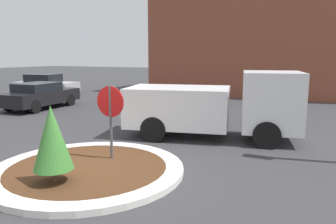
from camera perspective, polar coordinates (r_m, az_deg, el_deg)
The scene contains 8 objects.
ground_plane at distance 8.17m, azimuth -13.74°, elevation -10.15°, with size 120.00×120.00×0.00m, color #38383A.
traffic_island at distance 8.14m, azimuth -13.76°, elevation -9.69°, with size 4.56×4.56×0.14m.
stop_sign at distance 8.35m, azimuth -9.99°, elevation 0.38°, with size 0.79×0.07×2.02m.
island_shrub at distance 7.11m, azimuth -19.54°, elevation -4.25°, with size 0.82×0.82×1.62m.
utility_truck at distance 11.01m, azimuth 8.32°, elevation 1.21°, with size 5.94×3.26×2.24m.
storefront_building at distance 24.58m, azimuth 15.46°, elevation 12.19°, with size 14.51×6.07×7.81m.
parked_sedan_black at distance 18.35m, azimuth -21.39°, elevation 2.74°, with size 2.10×4.36×1.36m.
parked_sedan_silver at distance 24.58m, azimuth -20.55°, elevation 4.53°, with size 4.51×2.37×1.46m.
Camera 1 is at (4.91, -5.92, 2.75)m, focal length 35.00 mm.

